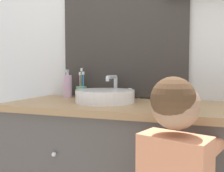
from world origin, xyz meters
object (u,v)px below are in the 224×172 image
toothbrush_holder (81,91)px  drinking_cup (187,104)px  sink_basin (106,96)px  soap_dispenser (68,86)px

toothbrush_holder → drinking_cup: toothbrush_holder is taller
toothbrush_holder → sink_basin: bearing=-37.8°
soap_dispenser → drinking_cup: size_ratio=2.26×
sink_basin → soap_dispenser: size_ratio=2.08×
sink_basin → drinking_cup: sink_basin is taller
sink_basin → soap_dispenser: 0.38m
sink_basin → drinking_cup: size_ratio=4.71×
soap_dispenser → sink_basin: bearing=-26.0°
sink_basin → toothbrush_holder: (-0.25, 0.19, 0.00)m
toothbrush_holder → soap_dispenser: 0.10m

